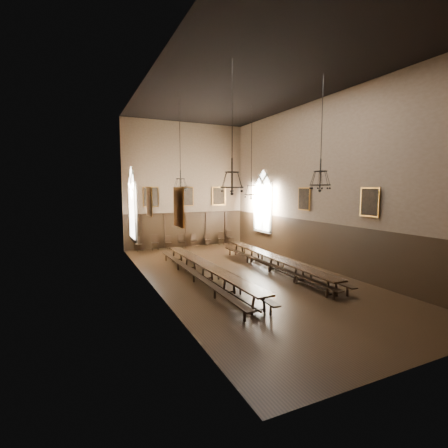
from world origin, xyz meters
TOP-DOWN VIEW (x-y plane):
  - floor at (0.00, 0.00)m, footprint 9.00×18.00m
  - ceiling at (0.00, 0.00)m, footprint 9.00×18.00m
  - wall_back at (0.00, 9.01)m, footprint 9.00×0.02m
  - wall_front at (0.00, -9.01)m, footprint 9.00×0.02m
  - wall_left at (-4.51, 0.00)m, footprint 0.02×18.00m
  - wall_right at (4.51, 0.00)m, footprint 0.02×18.00m
  - wainscot_panelling at (0.00, 0.00)m, footprint 9.00×18.00m
  - table_left at (-1.99, -0.03)m, footprint 0.93×9.91m
  - table_right at (1.89, 0.18)m, footprint 1.20×9.84m
  - bench_left_outer at (-2.64, 0.01)m, footprint 0.34×10.60m
  - bench_left_inner at (-1.43, -0.07)m, footprint 0.63×10.26m
  - bench_right_inner at (1.51, 0.09)m, footprint 0.31×9.99m
  - bench_right_outer at (2.46, 0.16)m, footprint 0.66×10.00m
  - chair_0 at (-3.58, 8.57)m, footprint 0.53×0.53m
  - chair_1 at (-2.45, 8.55)m, footprint 0.51×0.51m
  - chair_2 at (-1.46, 8.60)m, footprint 0.42×0.42m
  - chair_3 at (-0.51, 8.52)m, footprint 0.50×0.50m
  - chair_4 at (0.47, 8.52)m, footprint 0.51×0.51m
  - chair_5 at (1.57, 8.61)m, footprint 0.45×0.45m
  - chair_6 at (2.62, 8.50)m, footprint 0.53×0.53m
  - chair_7 at (3.40, 8.54)m, footprint 0.49×0.49m
  - chandelier_back_left at (-2.31, 2.85)m, footprint 0.76×0.76m
  - chandelier_back_right at (1.91, 2.72)m, footprint 0.81×0.81m
  - chandelier_front_left at (-2.05, -2.74)m, footprint 0.89×0.89m
  - chandelier_front_right at (2.05, -2.90)m, footprint 0.90×0.90m
  - portrait_back_0 at (-2.60, 8.88)m, footprint 1.10×0.12m
  - portrait_back_1 at (0.00, 8.88)m, footprint 1.10×0.12m
  - portrait_back_2 at (2.60, 8.88)m, footprint 1.10×0.12m
  - portrait_left_0 at (-4.38, 1.00)m, footprint 0.12×1.00m
  - portrait_left_1 at (-4.38, -3.50)m, footprint 0.12×1.00m
  - portrait_right_0 at (4.38, 1.00)m, footprint 0.12×1.00m
  - portrait_right_1 at (4.38, -3.50)m, footprint 0.12×1.00m
  - window_right at (4.43, 5.50)m, footprint 0.20×2.20m
  - window_left at (-4.43, 5.50)m, footprint 0.20×2.20m

SIDE VIEW (x-z plane):
  - floor at x=0.00m, z-range -0.02..0.00m
  - chair_2 at x=-1.46m, z-range -0.18..0.73m
  - chair_5 at x=1.57m, z-range -0.18..0.73m
  - chair_4 at x=0.47m, z-range -0.18..0.75m
  - chair_3 at x=-0.51m, z-range -0.19..0.75m
  - bench_right_inner at x=1.51m, z-range 0.06..0.51m
  - bench_right_outer at x=2.46m, z-range 0.06..0.51m
  - chair_6 at x=2.62m, z-range -0.19..0.77m
  - chair_0 at x=-3.58m, z-range -0.19..0.78m
  - bench_left_inner at x=-1.43m, z-range 0.06..0.52m
  - bench_left_outer at x=-2.64m, z-range 0.07..0.54m
  - chair_1 at x=-2.45m, z-range -0.21..0.83m
  - chair_7 at x=3.40m, z-range -0.21..0.84m
  - table_right at x=1.89m, z-range 0.00..0.77m
  - table_left at x=-1.99m, z-range 0.00..0.77m
  - wainscot_panelling at x=0.00m, z-range 0.00..2.50m
  - window_right at x=4.43m, z-range 1.10..5.70m
  - window_left at x=-4.43m, z-range 1.10..5.70m
  - portrait_back_0 at x=-2.60m, z-range 3.00..4.40m
  - portrait_back_1 at x=0.00m, z-range 3.00..4.40m
  - portrait_back_2 at x=2.60m, z-range 3.00..4.40m
  - portrait_left_0 at x=-4.38m, z-range 3.05..4.35m
  - portrait_left_1 at x=-4.38m, z-range 3.05..4.35m
  - portrait_right_0 at x=4.38m, z-range 3.05..4.35m
  - portrait_right_1 at x=4.38m, z-range 3.05..4.35m
  - chandelier_back_right at x=1.91m, z-range 1.69..6.90m
  - wall_back at x=0.00m, z-range 0.00..9.00m
  - wall_front at x=0.00m, z-range 0.00..9.00m
  - wall_left at x=-4.51m, z-range 0.00..9.00m
  - wall_right at x=4.51m, z-range 0.00..9.00m
  - chandelier_front_left at x=-2.05m, z-range 2.25..7.06m
  - chandelier_back_left at x=-2.31m, z-range 2.27..7.09m
  - chandelier_front_right at x=2.05m, z-range 2.39..7.10m
  - ceiling at x=0.00m, z-range 9.00..9.02m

